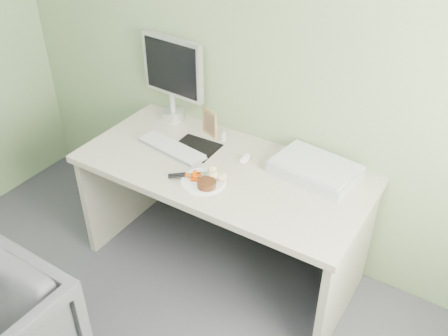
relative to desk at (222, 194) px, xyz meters
The scene contains 14 objects.
wall_back 0.89m from the desk, 90.00° to the left, with size 3.50×3.50×0.00m, color #6B815B.
desk is the anchor object (origin of this frame).
plate 0.25m from the desk, 92.45° to the right, with size 0.24×0.24×0.01m, color white.
steak 0.30m from the desk, 80.25° to the right, with size 0.10×0.10×0.03m, color black.
potato_pile 0.26m from the desk, 79.28° to the right, with size 0.11×0.08×0.06m, color tan.
carrot_heap 0.29m from the desk, 109.14° to the right, with size 0.06×0.05×0.04m, color #D94904.
steak_knife 0.31m from the desk, 119.61° to the right, with size 0.19×0.17×0.02m.
mousepad 0.31m from the desk, 161.03° to the left, with size 0.25×0.22×0.00m, color black.
keyboard 0.39m from the desk, behind, with size 0.43×0.13×0.02m, color white.
computer_mouse 0.24m from the desk, 56.70° to the left, with size 0.06×0.10×0.04m, color white.
photo_frame 0.44m from the desk, 134.50° to the left, with size 0.13×0.02×0.16m, color #966E46.
eyedrop_bottle 0.35m from the desk, 120.68° to the left, with size 0.03×0.03×0.07m.
scanner 0.54m from the desk, 23.44° to the left, with size 0.43×0.29×0.07m, color silver.
monitor 0.79m from the desk, 150.30° to the left, with size 0.44×0.14×0.52m.
Camera 1 is at (1.19, -0.25, 2.26)m, focal length 40.00 mm.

